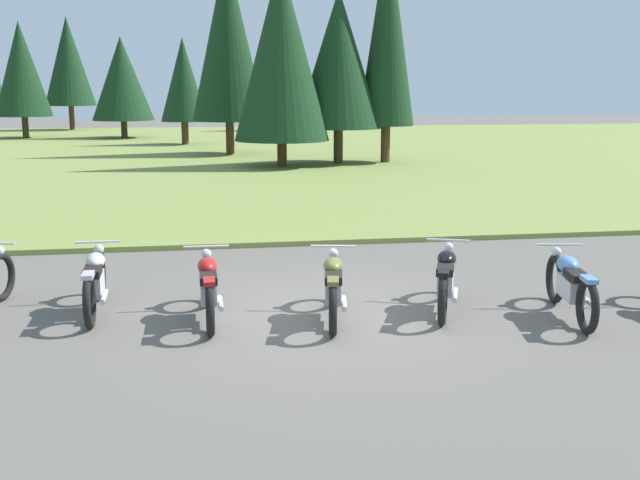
% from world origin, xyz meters
% --- Properties ---
extents(ground_plane, '(140.00, 140.00, 0.00)m').
position_xyz_m(ground_plane, '(0.00, 0.00, 0.00)').
color(ground_plane, '#605B54').
extents(grass_moorland, '(80.00, 44.00, 0.10)m').
position_xyz_m(grass_moorland, '(0.00, 26.52, 0.05)').
color(grass_moorland, olive).
rests_on(grass_moorland, ground).
extents(forest_treeline, '(26.36, 30.81, 9.00)m').
position_xyz_m(forest_treeline, '(-4.34, 32.47, 4.32)').
color(forest_treeline, '#47331E').
rests_on(forest_treeline, ground).
extents(motorcycle_silver, '(0.62, 2.10, 0.88)m').
position_xyz_m(motorcycle_silver, '(-3.08, 0.59, 0.44)').
color(motorcycle_silver, black).
rests_on(motorcycle_silver, ground).
extents(motorcycle_red, '(0.62, 2.10, 0.88)m').
position_xyz_m(motorcycle_red, '(-1.58, 0.02, 0.44)').
color(motorcycle_red, black).
rests_on(motorcycle_red, ground).
extents(motorcycle_olive, '(0.65, 2.08, 0.88)m').
position_xyz_m(motorcycle_olive, '(0.04, -0.23, 0.44)').
color(motorcycle_olive, black).
rests_on(motorcycle_olive, ground).
extents(motorcycle_black, '(0.94, 1.99, 0.88)m').
position_xyz_m(motorcycle_black, '(1.63, -0.05, 0.44)').
color(motorcycle_black, black).
rests_on(motorcycle_black, ground).
extents(motorcycle_sky_blue, '(0.65, 2.08, 0.88)m').
position_xyz_m(motorcycle_sky_blue, '(3.15, -0.65, 0.44)').
color(motorcycle_sky_blue, black).
rests_on(motorcycle_sky_blue, ground).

